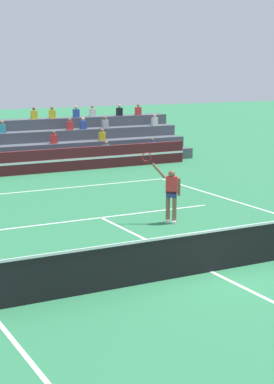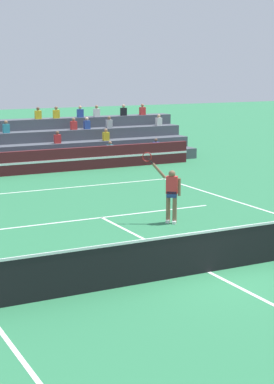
% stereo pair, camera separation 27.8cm
% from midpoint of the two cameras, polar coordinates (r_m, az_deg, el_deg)
% --- Properties ---
extents(ground_plane, '(120.00, 120.00, 0.00)m').
position_cam_midpoint_polar(ground_plane, '(15.92, 6.89, -7.08)').
color(ground_plane, '#2D7A4C').
extents(court_lines, '(11.10, 23.90, 0.01)m').
position_cam_midpoint_polar(court_lines, '(15.92, 6.89, -7.07)').
color(court_lines, white).
rests_on(court_lines, ground).
extents(tennis_net, '(12.00, 0.10, 1.10)m').
position_cam_midpoint_polar(tennis_net, '(15.76, 6.94, -5.20)').
color(tennis_net, slate).
rests_on(tennis_net, ground).
extents(sponsor_banner_wall, '(18.00, 0.26, 1.10)m').
position_cam_midpoint_polar(sponsor_banner_wall, '(29.95, -10.30, 2.53)').
color(sponsor_banner_wall, '#51191E').
rests_on(sponsor_banner_wall, ground).
extents(tennis_player, '(1.04, 0.90, 2.33)m').
position_cam_midpoint_polar(tennis_player, '(20.44, 3.42, -0.07)').
color(tennis_player, brown).
rests_on(tennis_player, ground).
extents(tennis_ball, '(0.07, 0.07, 0.07)m').
position_cam_midpoint_polar(tennis_ball, '(15.71, -2.40, -7.13)').
color(tennis_ball, '#C6DB33').
rests_on(tennis_ball, ground).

